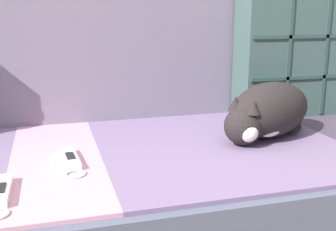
% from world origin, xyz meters
% --- Properties ---
extents(couch, '(2.19, 0.87, 0.43)m').
position_xyz_m(couch, '(-0.00, 0.12, 0.21)').
color(couch, gray).
rests_on(couch, ground_plane).
extents(sofa_backrest, '(2.15, 0.14, 0.47)m').
position_xyz_m(sofa_backrest, '(0.00, 0.48, 0.67)').
color(sofa_backrest, slate).
rests_on(sofa_backrest, couch).
extents(throw_pillow_quilted, '(0.44, 0.14, 0.43)m').
position_xyz_m(throw_pillow_quilted, '(0.64, 0.33, 0.65)').
color(throw_pillow_quilted, '#38514C').
rests_on(throw_pillow_quilted, couch).
extents(sleeping_cat, '(0.36, 0.30, 0.17)m').
position_xyz_m(sleeping_cat, '(0.39, 0.08, 0.51)').
color(sleeping_cat, black).
rests_on(sleeping_cat, couch).
extents(game_remote_near, '(0.05, 0.19, 0.02)m').
position_xyz_m(game_remote_near, '(-0.34, -0.14, 0.44)').
color(game_remote_near, white).
rests_on(game_remote_near, couch).
extents(game_remote_far, '(0.06, 0.20, 0.02)m').
position_xyz_m(game_remote_far, '(-0.19, 0.02, 0.44)').
color(game_remote_far, white).
rests_on(game_remote_far, couch).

